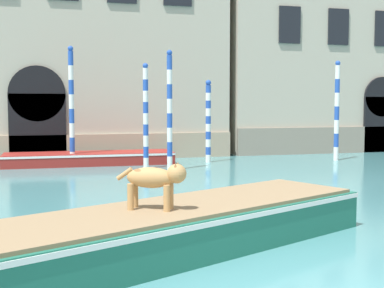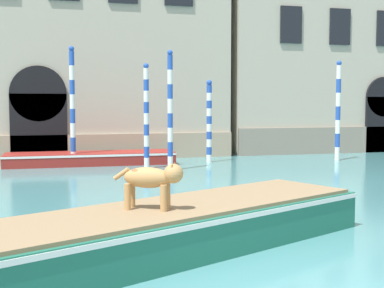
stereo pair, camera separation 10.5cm
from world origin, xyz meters
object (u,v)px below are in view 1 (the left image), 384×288
object	(u,v)px
mooring_pole_2	(72,106)
mooring_pole_3	(337,110)
mooring_pole_0	(208,121)
mooring_pole_1	(170,110)
boat_foreground	(144,233)
mooring_pole_4	(146,116)
boat_moored_near_palazzo	(90,158)
dog_on_deck	(155,179)

from	to	relation	value
mooring_pole_2	mooring_pole_3	distance (m)	10.93
mooring_pole_0	mooring_pole_1	bearing A→B (deg)	-134.48
boat_foreground	mooring_pole_4	world-z (taller)	mooring_pole_4
mooring_pole_2	mooring_pole_4	world-z (taller)	mooring_pole_2
boat_moored_near_palazzo	mooring_pole_1	world-z (taller)	mooring_pole_1
dog_on_deck	mooring_pole_3	bearing A→B (deg)	76.08
mooring_pole_1	mooring_pole_2	size ratio (longest dim) A/B	0.94
mooring_pole_1	boat_foreground	bearing A→B (deg)	-105.18
boat_moored_near_palazzo	mooring_pole_3	bearing A→B (deg)	-6.24
mooring_pole_0	mooring_pole_1	xyz separation A→B (m)	(-2.12, -2.15, 0.48)
mooring_pole_1	boat_moored_near_palazzo	bearing A→B (deg)	134.69
boat_foreground	boat_moored_near_palazzo	distance (m)	13.16
boat_foreground	mooring_pole_2	distance (m)	13.01
boat_foreground	mooring_pole_0	xyz separation A→B (m)	(4.96, 12.63, 1.30)
mooring_pole_0	mooring_pole_4	xyz separation A→B (m)	(-2.85, -1.39, 0.26)
mooring_pole_2	mooring_pole_1	bearing A→B (deg)	-35.64
mooring_pole_3	boat_moored_near_palazzo	bearing A→B (deg)	172.74
mooring_pole_0	mooring_pole_3	xyz separation A→B (m)	(5.43, -0.77, 0.41)
boat_foreground	mooring_pole_3	xyz separation A→B (m)	(10.39, 11.86, 1.71)
dog_on_deck	mooring_pole_1	distance (m)	10.78
mooring_pole_0	boat_moored_near_palazzo	bearing A→B (deg)	173.71
mooring_pole_0	boat_foreground	bearing A→B (deg)	-111.43
boat_foreground	mooring_pole_4	bearing A→B (deg)	54.49
mooring_pole_3	dog_on_deck	bearing A→B (deg)	-130.81
mooring_pole_3	mooring_pole_4	size ratio (longest dim) A/B	1.08
boat_foreground	mooring_pole_0	distance (m)	13.63
mooring_pole_4	mooring_pole_3	bearing A→B (deg)	4.27
dog_on_deck	mooring_pole_1	xyz separation A→B (m)	(2.63, 10.41, 0.92)
dog_on_deck	boat_moored_near_palazzo	xyz separation A→B (m)	(-0.02, 13.09, -1.01)
mooring_pole_1	mooring_pole_4	bearing A→B (deg)	133.71
boat_moored_near_palazzo	mooring_pole_2	bearing A→B (deg)	-155.53
dog_on_deck	mooring_pole_2	distance (m)	12.86
dog_on_deck	mooring_pole_1	size ratio (longest dim) A/B	0.25
boat_moored_near_palazzo	mooring_pole_1	distance (m)	4.23
dog_on_deck	mooring_pole_0	world-z (taller)	mooring_pole_0
boat_foreground	mooring_pole_3	world-z (taller)	mooring_pole_3
mooring_pole_0	mooring_pole_2	size ratio (longest dim) A/B	0.73
dog_on_deck	boat_moored_near_palazzo	bearing A→B (deg)	116.97
mooring_pole_0	mooring_pole_4	bearing A→B (deg)	-153.96
boat_foreground	mooring_pole_3	size ratio (longest dim) A/B	2.14
mooring_pole_1	mooring_pole_2	bearing A→B (deg)	144.36
dog_on_deck	mooring_pole_3	size ratio (longest dim) A/B	0.25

